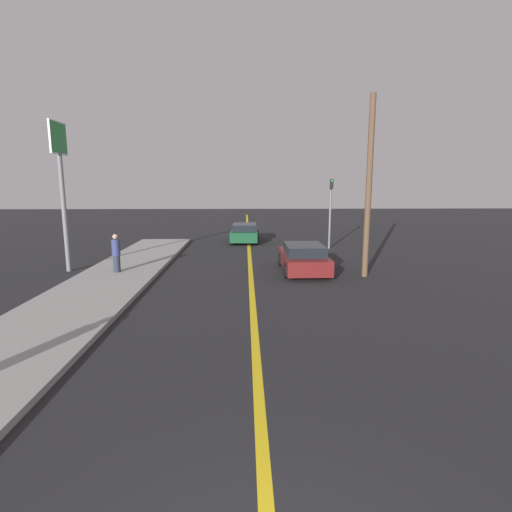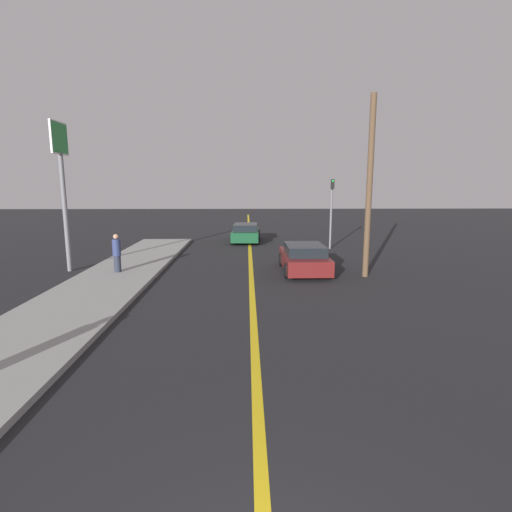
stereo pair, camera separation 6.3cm
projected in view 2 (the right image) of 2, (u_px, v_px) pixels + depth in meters
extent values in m
cube|color=gold|center=(250.00, 258.00, 20.82)|extent=(0.20, 60.00, 0.01)
cube|color=gray|center=(104.00, 285.00, 14.93)|extent=(3.19, 24.30, 0.16)
cube|color=maroon|center=(304.00, 261.00, 17.53)|extent=(1.84, 4.05, 0.64)
cube|color=black|center=(305.00, 249.00, 17.24)|extent=(1.61, 2.23, 0.42)
cylinder|color=black|center=(282.00, 259.00, 18.77)|extent=(0.22, 0.63, 0.63)
cylinder|color=black|center=(318.00, 259.00, 18.82)|extent=(0.22, 0.63, 0.63)
cylinder|color=black|center=(287.00, 271.00, 16.30)|extent=(0.22, 0.63, 0.63)
cylinder|color=black|center=(329.00, 270.00, 16.35)|extent=(0.22, 0.63, 0.63)
cube|color=#144728|center=(246.00, 234.00, 26.64)|extent=(1.87, 4.15, 0.63)
cube|color=black|center=(246.00, 227.00, 26.35)|extent=(1.60, 2.30, 0.40)
cylinder|color=black|center=(235.00, 234.00, 27.93)|extent=(0.24, 0.68, 0.68)
cylinder|color=black|center=(258.00, 234.00, 27.91)|extent=(0.24, 0.68, 0.68)
cylinder|color=black|center=(232.00, 239.00, 25.43)|extent=(0.24, 0.68, 0.68)
cylinder|color=black|center=(258.00, 239.00, 25.42)|extent=(0.24, 0.68, 0.68)
cylinder|color=#282D3D|center=(118.00, 264.00, 16.77)|extent=(0.29, 0.29, 0.69)
cylinder|color=navy|center=(116.00, 247.00, 16.64)|extent=(0.34, 0.34, 0.69)
sphere|color=tan|center=(116.00, 237.00, 16.56)|extent=(0.22, 0.22, 0.22)
cylinder|color=slate|center=(331.00, 214.00, 23.50)|extent=(0.12, 0.12, 4.08)
cube|color=black|center=(333.00, 184.00, 23.01)|extent=(0.18, 0.18, 0.55)
sphere|color=green|center=(333.00, 181.00, 22.89)|extent=(0.14, 0.14, 0.14)
cylinder|color=slate|center=(65.00, 213.00, 17.27)|extent=(0.20, 0.20, 5.10)
cube|color=silver|center=(59.00, 138.00, 16.71)|extent=(0.08, 1.48, 1.35)
cube|color=#238438|center=(59.00, 138.00, 16.71)|extent=(0.12, 1.36, 1.23)
cylinder|color=brown|center=(369.00, 188.00, 16.02)|extent=(0.24, 0.24, 7.27)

